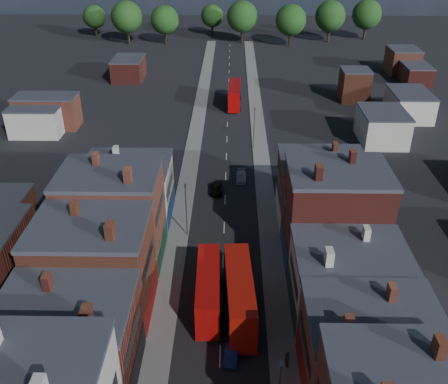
{
  "coord_description": "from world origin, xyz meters",
  "views": [
    {
      "loc": [
        1.06,
        -28.4,
        40.14
      ],
      "look_at": [
        0.0,
        31.08,
        6.46
      ],
      "focal_mm": 40.0,
      "sensor_mm": 36.0,
      "label": 1
    }
  ],
  "objects_px": {
    "bus_0": "(208,289)",
    "car_1": "(232,351)",
    "bus_1": "(239,295)",
    "ped_3": "(287,359)",
    "car_2": "(216,189)",
    "car_3": "(241,177)",
    "bus_2": "(234,95)"
  },
  "relations": [
    {
      "from": "car_1",
      "to": "ped_3",
      "type": "distance_m",
      "value": 5.71
    },
    {
      "from": "bus_0",
      "to": "car_1",
      "type": "relative_size",
      "value": 2.85
    },
    {
      "from": "ped_3",
      "to": "bus_1",
      "type": "bearing_deg",
      "value": 27.39
    },
    {
      "from": "bus_1",
      "to": "ped_3",
      "type": "relative_size",
      "value": 6.68
    },
    {
      "from": "bus_1",
      "to": "ped_3",
      "type": "bearing_deg",
      "value": -60.63
    },
    {
      "from": "car_2",
      "to": "bus_2",
      "type": "bearing_deg",
      "value": 84.3
    },
    {
      "from": "bus_1",
      "to": "car_1",
      "type": "xyz_separation_m",
      "value": [
        -0.81,
        -6.01,
        -2.28
      ]
    },
    {
      "from": "bus_1",
      "to": "car_1",
      "type": "height_order",
      "value": "bus_1"
    },
    {
      "from": "bus_1",
      "to": "bus_0",
      "type": "bearing_deg",
      "value": 156.61
    },
    {
      "from": "bus_1",
      "to": "car_2",
      "type": "relative_size",
      "value": 2.94
    },
    {
      "from": "bus_2",
      "to": "ped_3",
      "type": "height_order",
      "value": "bus_2"
    },
    {
      "from": "bus_2",
      "to": "car_2",
      "type": "xyz_separation_m",
      "value": [
        -2.95,
        -41.29,
        -2.12
      ]
    },
    {
      "from": "car_3",
      "to": "car_1",
      "type": "bearing_deg",
      "value": -91.49
    },
    {
      "from": "car_2",
      "to": "ped_3",
      "type": "xyz_separation_m",
      "value": [
        8.19,
        -35.6,
        0.47
      ]
    },
    {
      "from": "ped_3",
      "to": "car_2",
      "type": "bearing_deg",
      "value": 7.52
    },
    {
      "from": "bus_2",
      "to": "car_2",
      "type": "bearing_deg",
      "value": -92.66
    },
    {
      "from": "bus_1",
      "to": "ped_3",
      "type": "xyz_separation_m",
      "value": [
        4.73,
        -7.33,
        -1.86
      ]
    },
    {
      "from": "bus_0",
      "to": "car_3",
      "type": "height_order",
      "value": "bus_0"
    },
    {
      "from": "car_1",
      "to": "ped_3",
      "type": "bearing_deg",
      "value": -7.95
    },
    {
      "from": "bus_1",
      "to": "car_2",
      "type": "distance_m",
      "value": 28.57
    },
    {
      "from": "bus_2",
      "to": "car_1",
      "type": "xyz_separation_m",
      "value": [
        -0.3,
        -75.56,
        -2.07
      ]
    },
    {
      "from": "car_2",
      "to": "car_3",
      "type": "xyz_separation_m",
      "value": [
        4.11,
        4.36,
        0.01
      ]
    },
    {
      "from": "car_3",
      "to": "ped_3",
      "type": "bearing_deg",
      "value": -83.49
    },
    {
      "from": "car_3",
      "to": "ped_3",
      "type": "distance_m",
      "value": 40.17
    },
    {
      "from": "bus_0",
      "to": "bus_1",
      "type": "distance_m",
      "value": 3.75
    },
    {
      "from": "bus_0",
      "to": "bus_1",
      "type": "bearing_deg",
      "value": -21.36
    },
    {
      "from": "bus_0",
      "to": "car_3",
      "type": "distance_m",
      "value": 31.69
    },
    {
      "from": "car_1",
      "to": "car_2",
      "type": "bearing_deg",
      "value": 99.89
    },
    {
      "from": "car_3",
      "to": "ped_3",
      "type": "height_order",
      "value": "ped_3"
    },
    {
      "from": "car_2",
      "to": "car_1",
      "type": "bearing_deg",
      "value": -87.18
    },
    {
      "from": "bus_0",
      "to": "car_1",
      "type": "xyz_separation_m",
      "value": [
        2.7,
        -7.28,
        -1.98
      ]
    },
    {
      "from": "car_1",
      "to": "ped_3",
      "type": "xyz_separation_m",
      "value": [
        5.54,
        -1.32,
        0.42
      ]
    }
  ]
}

